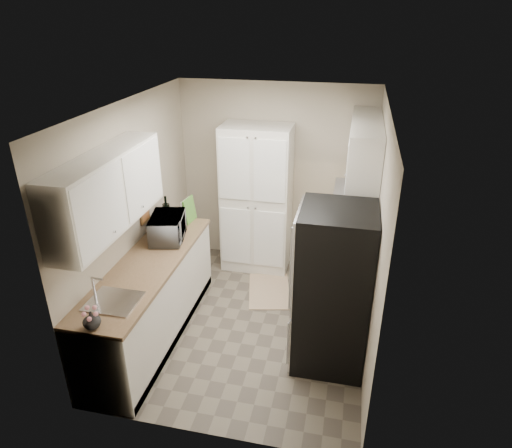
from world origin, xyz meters
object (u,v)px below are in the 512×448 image
at_px(microwave, 168,228).
at_px(wine_bottle, 166,212).
at_px(pantry_cabinet, 257,199).
at_px(toaster_oven, 353,210).
at_px(refrigerator, 333,289).
at_px(electric_range, 338,279).

height_order(microwave, wine_bottle, wine_bottle).
relative_size(pantry_cabinet, toaster_oven, 4.83).
distance_m(pantry_cabinet, refrigerator, 2.07).
xyz_separation_m(pantry_cabinet, refrigerator, (1.14, -1.73, -0.15)).
bearing_deg(microwave, wine_bottle, 11.46).
bearing_deg(refrigerator, toaster_oven, 85.01).
relative_size(refrigerator, toaster_oven, 4.10).
distance_m(pantry_cabinet, toaster_oven, 1.29).
bearing_deg(pantry_cabinet, toaster_oven, -7.93).
bearing_deg(electric_range, microwave, -172.18).
bearing_deg(electric_range, pantry_cabinet, 141.78).
relative_size(pantry_cabinet, microwave, 3.81).
distance_m(electric_range, microwave, 2.06).
xyz_separation_m(refrigerator, microwave, (-1.92, 0.53, 0.22)).
height_order(pantry_cabinet, refrigerator, pantry_cabinet).
relative_size(microwave, toaster_oven, 1.27).
bearing_deg(electric_range, refrigerator, -92.48).
height_order(refrigerator, wine_bottle, refrigerator).
relative_size(electric_range, wine_bottle, 3.33).
xyz_separation_m(refrigerator, toaster_oven, (0.13, 1.55, 0.19)).
distance_m(refrigerator, microwave, 2.00).
height_order(microwave, toaster_oven, microwave).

